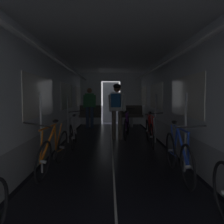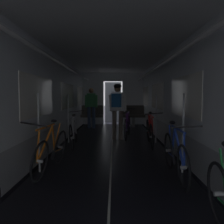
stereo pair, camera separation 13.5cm
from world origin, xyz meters
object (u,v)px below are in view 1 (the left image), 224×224
object	(u,v)px
bicycle_purple_in_aisle	(127,126)
person_standing_near_bench	(90,105)
bicycle_silver	(74,133)
bicycle_orange	(53,151)
bench_seat_far_right	(131,114)
person_cyclist_aisle	(117,105)
bicycle_red	(150,132)
bench_seat_far_left	(90,114)
bicycle_blue	(178,154)

from	to	relation	value
bicycle_purple_in_aisle	person_standing_near_bench	world-z (taller)	person_standing_near_bench
bicycle_silver	person_standing_near_bench	size ratio (longest dim) A/B	1.00
bicycle_orange	person_standing_near_bench	bearing A→B (deg)	88.23
bench_seat_far_right	bicycle_purple_in_aisle	distance (m)	2.69
bench_seat_far_right	person_standing_near_bench	xyz separation A→B (m)	(-1.80, -0.38, 0.41)
bench_seat_far_right	bicycle_silver	bearing A→B (deg)	-115.83
bench_seat_far_right	person_cyclist_aisle	world-z (taller)	person_cyclist_aisle
bench_seat_far_right	person_standing_near_bench	distance (m)	1.88
bicycle_red	person_standing_near_bench	size ratio (longest dim) A/B	1.00
bench_seat_far_right	person_cyclist_aisle	bearing A→B (deg)	-104.17
bench_seat_far_right	bicycle_silver	world-z (taller)	bench_seat_far_right
bench_seat_far_left	bicycle_red	bearing A→B (deg)	-62.85
bench_seat_far_left	person_standing_near_bench	xyz separation A→B (m)	(0.00, -0.38, 0.41)
bicycle_red	bicycle_orange	bearing A→B (deg)	-134.29
bicycle_silver	bicycle_purple_in_aisle	bearing A→B (deg)	40.91
bicycle_silver	bicycle_red	xyz separation A→B (m)	(2.05, 0.19, 0.00)
bench_seat_far_left	bicycle_orange	world-z (taller)	bicycle_orange
bench_seat_far_left	bicycle_silver	world-z (taller)	bench_seat_far_left
bicycle_blue	person_cyclist_aisle	bearing A→B (deg)	105.35
bicycle_blue	person_cyclist_aisle	distance (m)	3.50
bench_seat_far_left	bicycle_orange	distance (m)	5.94
person_cyclist_aisle	bicycle_blue	bearing A→B (deg)	-74.65
bench_seat_far_right	bicycle_blue	bearing A→B (deg)	-88.42
bicycle_orange	person_cyclist_aisle	world-z (taller)	person_cyclist_aisle
bench_seat_far_left	person_standing_near_bench	bearing A→B (deg)	-89.59
bicycle_blue	person_standing_near_bench	distance (m)	6.21
bicycle_orange	person_standing_near_bench	xyz separation A→B (m)	(0.17, 5.56, 0.60)
bicycle_orange	person_cyclist_aisle	distance (m)	3.33
bicycle_blue	bicycle_purple_in_aisle	size ratio (longest dim) A/B	1.01
bicycle_blue	bicycle_orange	bearing A→B (deg)	172.04
bench_seat_far_left	bicycle_orange	bearing A→B (deg)	-91.63
bicycle_orange	person_standing_near_bench	distance (m)	5.59
bench_seat_far_left	bicycle_red	distance (m)	4.25
bench_seat_far_right	bicycle_red	size ratio (longest dim) A/B	0.58
person_cyclist_aisle	person_standing_near_bench	size ratio (longest dim) A/B	1.03
person_cyclist_aisle	bicycle_purple_in_aisle	xyz separation A→B (m)	(0.33, 0.26, -0.69)
person_cyclist_aisle	person_standing_near_bench	distance (m)	2.76
bicycle_blue	bicycle_purple_in_aisle	bearing A→B (deg)	99.21
bicycle_purple_in_aisle	bench_seat_far_left	bearing A→B (deg)	117.67
bicycle_blue	bicycle_orange	xyz separation A→B (m)	(-2.14, 0.30, -0.00)
bicycle_purple_in_aisle	bicycle_orange	bearing A→B (deg)	-115.47
bench_seat_far_right	person_standing_near_bench	size ratio (longest dim) A/B	0.58
bench_seat_far_left	bicycle_purple_in_aisle	world-z (taller)	bench_seat_far_left
bench_seat_far_right	bicycle_red	distance (m)	3.78
bicycle_blue	bicycle_red	xyz separation A→B (m)	(-0.04, 2.46, -0.00)
bicycle_silver	bicycle_orange	bearing A→B (deg)	-91.47
person_cyclist_aisle	person_standing_near_bench	xyz separation A→B (m)	(-1.06, 2.54, -0.10)
bicycle_orange	bicycle_purple_in_aisle	xyz separation A→B (m)	(1.56, 3.28, 0.00)
bicycle_orange	bench_seat_far_left	bearing A→B (deg)	88.37
bench_seat_far_left	person_standing_near_bench	world-z (taller)	person_standing_near_bench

